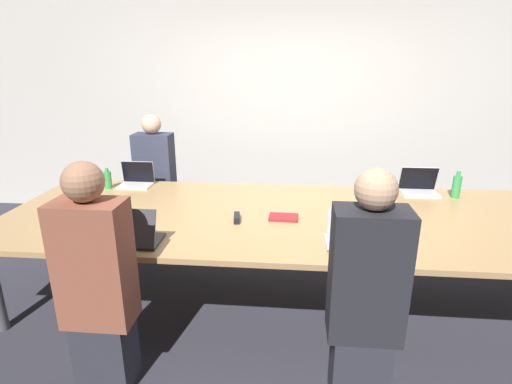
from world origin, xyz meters
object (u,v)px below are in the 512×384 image
object	(u,v)px
laptop_near_left	(133,234)
person_near_left	(97,284)
cup_near_left	(94,238)
cup_near_midright	(394,241)
person_near_midright	(366,297)
bottle_far_right	(456,186)
laptop_near_midright	(354,237)
laptop_far_right	(419,186)
stapler	(237,218)
laptop_far_left	(137,179)
bottle_far_left	(108,180)
person_far_left	(156,181)

from	to	relation	value
laptop_near_left	person_near_left	bearing A→B (deg)	81.76
person_near_left	cup_near_left	distance (m)	0.48
cup_near_midright	laptop_near_left	size ratio (longest dim) A/B	0.31
person_near_midright	cup_near_midright	size ratio (longest dim) A/B	13.55
laptop_near_left	person_near_left	distance (m)	0.44
bottle_far_right	person_near_left	world-z (taller)	person_near_left
bottle_far_right	laptop_near_midright	bearing A→B (deg)	-133.02
cup_near_midright	laptop_far_right	world-z (taller)	laptop_far_right
laptop_near_left	bottle_far_right	bearing A→B (deg)	-154.14
stapler	person_near_midright	bearing A→B (deg)	-53.43
person_near_left	stapler	size ratio (longest dim) A/B	9.21
laptop_far_left	laptop_near_left	size ratio (longest dim) A/B	0.93
laptop_far_left	bottle_far_left	world-z (taller)	laptop_far_left
laptop_near_midright	person_far_left	world-z (taller)	person_far_left
person_near_midright	laptop_near_left	distance (m)	1.52
laptop_near_midright	cup_near_midright	bearing A→B (deg)	-173.64
cup_near_midright	cup_near_left	bearing A→B (deg)	-176.70
person_near_midright	cup_near_left	bearing A→B (deg)	-12.98
laptop_far_right	person_near_left	world-z (taller)	person_near_left
bottle_far_right	laptop_far_right	bearing A→B (deg)	160.98
cup_near_midright	laptop_far_left	size ratio (longest dim) A/B	0.33
laptop_near_left	cup_near_left	distance (m)	0.28
person_near_midright	cup_near_midright	bearing A→B (deg)	-116.66
person_near_midright	stapler	bearing A→B (deg)	-46.80
cup_near_midright	laptop_far_left	bearing A→B (deg)	151.20
bottle_far_left	person_near_left	distance (m)	1.75
stapler	laptop_near_left	bearing A→B (deg)	-149.08
bottle_far_left	laptop_far_right	distance (m)	2.95
person_far_left	cup_near_left	world-z (taller)	person_far_left
laptop_far_left	person_far_left	world-z (taller)	person_far_left
cup_near_midright	laptop_far_left	xyz separation A→B (m)	(-2.20, 1.21, 0.02)
bottle_far_left	laptop_far_right	world-z (taller)	laptop_far_right
laptop_near_midright	person_near_left	bearing A→B (deg)	18.33
person_near_midright	laptop_near_left	world-z (taller)	person_near_midright
stapler	laptop_far_right	bearing A→B (deg)	21.16
bottle_far_left	cup_near_left	distance (m)	1.28
cup_near_midright	cup_near_left	world-z (taller)	cup_near_midright
laptop_far_right	stapler	distance (m)	1.80
person_near_left	stapler	xyz separation A→B (m)	(0.69, 0.90, 0.08)
laptop_near_midright	laptop_near_left	world-z (taller)	laptop_near_midright
laptop_far_left	bottle_far_right	xyz separation A→B (m)	(3.00, -0.11, 0.04)
laptop_far_right	cup_near_left	size ratio (longest dim) A/B	4.16
laptop_far_right	laptop_near_left	size ratio (longest dim) A/B	0.98
laptop_near_midright	cup_near_left	distance (m)	1.73
laptop_far_left	cup_near_left	bearing A→B (deg)	-80.96
laptop_near_midright	laptop_far_left	bearing A→B (deg)	-32.62
person_near_midright	bottle_far_right	distance (m)	1.94
laptop_far_right	bottle_far_right	world-z (taller)	bottle_far_right
laptop_near_left	bottle_far_left	bearing A→B (deg)	-58.77
bottle_far_left	laptop_near_left	distance (m)	1.40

